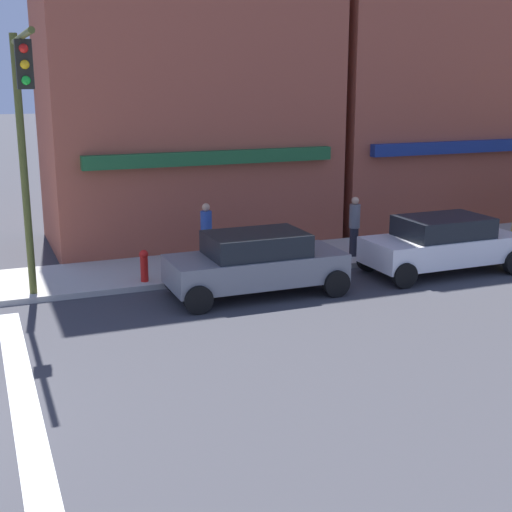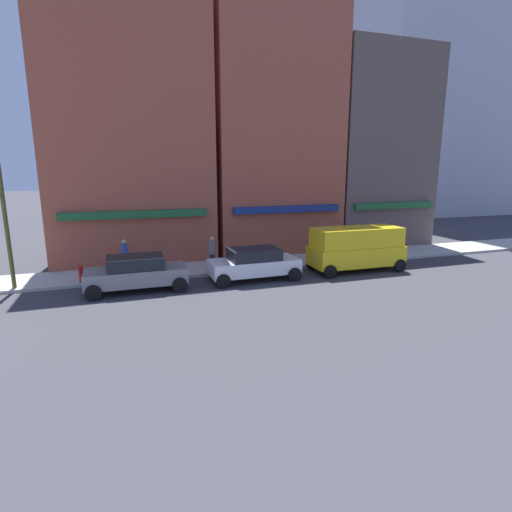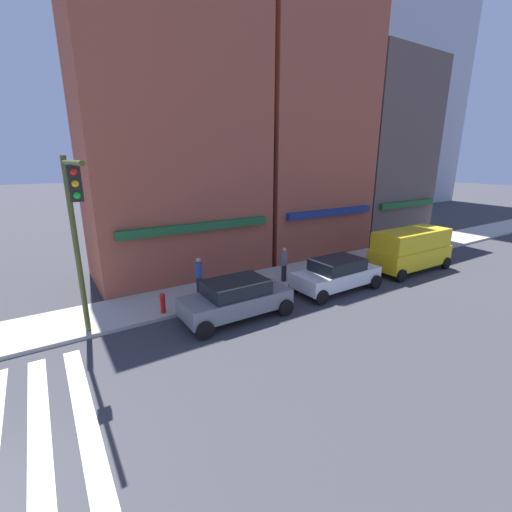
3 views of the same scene
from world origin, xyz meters
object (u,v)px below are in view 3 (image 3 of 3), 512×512
fire_hydrant (163,302)px  sedan_grey (236,298)px  traffic_signal (76,223)px  sedan_white (337,274)px  pedestrian_grey_coat (284,264)px  pedestrian_white_shirt (401,240)px  van_yellow (411,249)px  pedestrian_blue_shirt (199,276)px

fire_hydrant → sedan_grey: bearing=-34.8°
traffic_signal → fire_hydrant: size_ratio=7.47×
sedan_grey → sedan_white: size_ratio=0.99×
fire_hydrant → sedan_white: bearing=-12.0°
traffic_signal → pedestrian_grey_coat: (9.19, 1.47, -3.23)m
pedestrian_white_shirt → fire_hydrant: (-16.04, -0.48, -0.46)m
van_yellow → pedestrian_blue_shirt: (-11.78, 2.67, -0.21)m
sedan_grey → pedestrian_blue_shirt: 2.72m
traffic_signal → van_yellow: 16.87m
pedestrian_white_shirt → fire_hydrant: pedestrian_white_shirt is taller
pedestrian_grey_coat → fire_hydrant: (-6.41, -0.39, -0.46)m
pedestrian_white_shirt → pedestrian_grey_coat: bearing=-163.1°
sedan_white → pedestrian_grey_coat: (-1.61, 2.09, 0.23)m
pedestrian_blue_shirt → pedestrian_white_shirt: size_ratio=1.00×
pedestrian_grey_coat → fire_hydrant: bearing=-23.9°
traffic_signal → pedestrian_blue_shirt: bearing=23.2°
sedan_white → van_yellow: van_yellow is taller
traffic_signal → sedan_grey: bearing=-6.7°
pedestrian_blue_shirt → fire_hydrant: pedestrian_blue_shirt is taller
sedan_grey → pedestrian_blue_shirt: (-0.43, 2.67, 0.23)m
van_yellow → sedan_grey: bearing=-179.4°
sedan_grey → pedestrian_white_shirt: pedestrian_white_shirt is taller
pedestrian_blue_shirt → fire_hydrant: 2.29m
traffic_signal → pedestrian_blue_shirt: size_ratio=3.55×
traffic_signal → van_yellow: bearing=-2.1°
pedestrian_blue_shirt → pedestrian_white_shirt: bearing=-83.2°
sedan_white → pedestrian_grey_coat: 2.65m
pedestrian_blue_shirt → pedestrian_grey_coat: (4.39, -0.59, 0.00)m
fire_hydrant → traffic_signal: bearing=-158.7°
sedan_grey → fire_hydrant: (-2.45, 1.70, -0.23)m
van_yellow → fire_hydrant: van_yellow is taller
sedan_grey → pedestrian_grey_coat: 4.48m
traffic_signal → fire_hydrant: bearing=21.3°
van_yellow → pedestrian_white_shirt: (2.24, 2.18, -0.21)m
fire_hydrant → pedestrian_grey_coat: bearing=3.4°
van_yellow → pedestrian_white_shirt: 3.13m
sedan_grey → fire_hydrant: size_ratio=5.23×
sedan_grey → van_yellow: (11.35, -0.00, 0.44)m
sedan_white → pedestrian_grey_coat: pedestrian_grey_coat is taller
sedan_white → pedestrian_white_shirt: bearing=14.2°
pedestrian_blue_shirt → pedestrian_grey_coat: size_ratio=1.00×
traffic_signal → sedan_grey: (5.23, -0.62, -3.46)m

